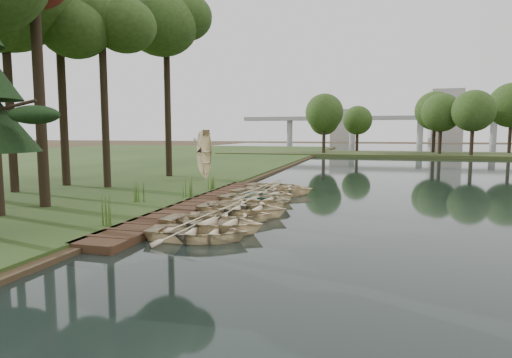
% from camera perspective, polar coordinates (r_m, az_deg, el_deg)
% --- Properties ---
extents(ground, '(300.00, 300.00, 0.00)m').
position_cam_1_polar(ground, '(19.64, -3.51, -4.11)').
color(ground, '#3D2F1D').
extents(boardwalk, '(1.60, 16.00, 0.30)m').
position_cam_1_polar(boardwalk, '(20.17, -7.83, -3.45)').
color(boardwalk, '#3B2516').
rests_on(boardwalk, ground).
extents(peninsula, '(50.00, 14.00, 0.45)m').
position_cam_1_polar(peninsula, '(68.39, 16.72, 3.20)').
color(peninsula, '#38461F').
rests_on(peninsula, ground).
extents(far_trees, '(45.60, 5.60, 8.80)m').
position_cam_1_polar(far_trees, '(68.37, 14.06, 8.47)').
color(far_trees, black).
rests_on(far_trees, peninsula).
extents(bridge, '(95.90, 4.00, 8.60)m').
position_cam_1_polar(bridge, '(138.47, 17.89, 7.39)').
color(bridge, '#A5A5A0').
rests_on(bridge, ground).
extents(building_a, '(10.00, 8.00, 18.00)m').
position_cam_1_polar(building_a, '(160.16, 23.98, 7.65)').
color(building_a, '#A5A5A0').
rests_on(building_a, ground).
extents(building_b, '(8.00, 8.00, 12.00)m').
position_cam_1_polar(building_b, '(163.69, 11.37, 6.96)').
color(building_b, '#A5A5A0').
rests_on(building_b, ground).
extents(rowboat_0, '(3.59, 2.74, 0.69)m').
position_cam_1_polar(rowboat_0, '(14.03, -7.84, -6.69)').
color(rowboat_0, beige).
rests_on(rowboat_0, water).
extents(rowboat_1, '(4.08, 3.10, 0.79)m').
position_cam_1_polar(rowboat_1, '(15.17, -5.87, -5.49)').
color(rowboat_1, beige).
rests_on(rowboat_1, water).
extents(rowboat_2, '(3.82, 3.24, 0.67)m').
position_cam_1_polar(rowboat_2, '(16.63, -3.32, -4.64)').
color(rowboat_2, beige).
rests_on(rowboat_2, water).
extents(rowboat_3, '(3.95, 2.90, 0.79)m').
position_cam_1_polar(rowboat_3, '(17.84, -1.88, -3.70)').
color(rowboat_3, beige).
rests_on(rowboat_3, water).
extents(rowboat_4, '(4.38, 3.81, 0.76)m').
position_cam_1_polar(rowboat_4, '(18.97, -0.90, -3.15)').
color(rowboat_4, beige).
rests_on(rowboat_4, water).
extents(rowboat_5, '(4.26, 3.45, 0.78)m').
position_cam_1_polar(rowboat_5, '(20.37, -0.12, -2.47)').
color(rowboat_5, beige).
rests_on(rowboat_5, water).
extents(rowboat_6, '(3.65, 3.19, 0.63)m').
position_cam_1_polar(rowboat_6, '(21.58, 0.52, -2.18)').
color(rowboat_6, teal).
rests_on(rowboat_6, water).
extents(rowboat_7, '(4.36, 3.70, 0.77)m').
position_cam_1_polar(rowboat_7, '(22.35, 0.85, -1.71)').
color(rowboat_7, beige).
rests_on(rowboat_7, water).
extents(rowboat_8, '(4.04, 3.11, 0.77)m').
position_cam_1_polar(rowboat_8, '(23.93, 3.08, -1.19)').
color(rowboat_8, beige).
rests_on(rowboat_8, water).
extents(rowboat_9, '(4.19, 3.29, 0.79)m').
position_cam_1_polar(rowboat_9, '(24.99, 2.83, -0.85)').
color(rowboat_9, beige).
rests_on(rowboat_9, water).
extents(stored_rowboat, '(3.61, 2.73, 0.70)m').
position_cam_1_polar(stored_rowboat, '(29.31, -6.74, 0.57)').
color(stored_rowboat, beige).
rests_on(stored_rowboat, bank).
extents(tree_3, '(5.42, 5.42, 12.07)m').
position_cam_1_polar(tree_3, '(27.33, -30.59, 19.10)').
color(tree_3, black).
rests_on(tree_3, bank).
extents(tree_4, '(3.81, 3.81, 10.85)m').
position_cam_1_polar(tree_4, '(27.25, -19.89, 18.27)').
color(tree_4, black).
rests_on(tree_4, bank).
extents(tree_6, '(4.84, 4.84, 13.10)m').
position_cam_1_polar(tree_6, '(33.16, -11.93, 19.50)').
color(tree_6, black).
rests_on(tree_6, bank).
extents(reeds_0, '(0.60, 0.60, 1.10)m').
position_cam_1_polar(reeds_0, '(15.64, -19.44, -3.96)').
color(reeds_0, '#3F661E').
rests_on(reeds_0, bank).
extents(reeds_1, '(0.60, 0.60, 1.01)m').
position_cam_1_polar(reeds_1, '(20.69, -15.36, -1.54)').
color(reeds_1, '#3F661E').
rests_on(reeds_1, bank).
extents(reeds_2, '(0.60, 0.60, 0.99)m').
position_cam_1_polar(reeds_2, '(21.56, -9.06, -1.11)').
color(reeds_2, '#3F661E').
rests_on(reeds_2, bank).
extents(reeds_3, '(0.60, 0.60, 0.86)m').
position_cam_1_polar(reeds_3, '(24.56, -5.93, -0.34)').
color(reeds_3, '#3F661E').
rests_on(reeds_3, bank).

